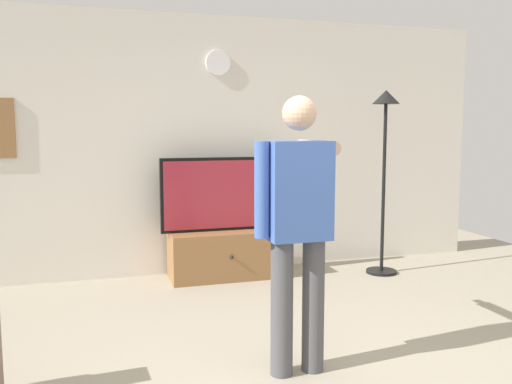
{
  "coord_description": "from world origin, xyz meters",
  "views": [
    {
      "loc": [
        -1.17,
        -2.76,
        1.54
      ],
      "look_at": [
        0.04,
        1.2,
        1.05
      ],
      "focal_mm": 38.25,
      "sensor_mm": 36.0,
      "label": 1
    }
  ],
  "objects_px": {
    "wall_clock": "(218,63)",
    "television": "(224,194)",
    "person_standing_nearer_lamp": "(298,220)",
    "tv_stand": "(226,254)",
    "floor_lamp": "(385,144)"
  },
  "relations": [
    {
      "from": "tv_stand",
      "to": "person_standing_nearer_lamp",
      "type": "distance_m",
      "value": 2.39
    },
    {
      "from": "floor_lamp",
      "to": "person_standing_nearer_lamp",
      "type": "xyz_separation_m",
      "value": [
        -1.73,
        -1.95,
        -0.4
      ]
    },
    {
      "from": "floor_lamp",
      "to": "person_standing_nearer_lamp",
      "type": "bearing_deg",
      "value": -131.58
    },
    {
      "from": "television",
      "to": "floor_lamp",
      "type": "bearing_deg",
      "value": -12.88
    },
    {
      "from": "television",
      "to": "floor_lamp",
      "type": "relative_size",
      "value": 0.68
    },
    {
      "from": "tv_stand",
      "to": "floor_lamp",
      "type": "height_order",
      "value": "floor_lamp"
    },
    {
      "from": "tv_stand",
      "to": "television",
      "type": "xyz_separation_m",
      "value": [
        0.0,
        0.05,
        0.62
      ]
    },
    {
      "from": "wall_clock",
      "to": "television",
      "type": "bearing_deg",
      "value": -90.0
    },
    {
      "from": "wall_clock",
      "to": "floor_lamp",
      "type": "height_order",
      "value": "wall_clock"
    },
    {
      "from": "television",
      "to": "person_standing_nearer_lamp",
      "type": "bearing_deg",
      "value": -92.48
    },
    {
      "from": "television",
      "to": "wall_clock",
      "type": "xyz_separation_m",
      "value": [
        -0.0,
        0.24,
        1.35
      ]
    },
    {
      "from": "tv_stand",
      "to": "television",
      "type": "height_order",
      "value": "television"
    },
    {
      "from": "wall_clock",
      "to": "tv_stand",
      "type": "bearing_deg",
      "value": -90.0
    },
    {
      "from": "tv_stand",
      "to": "television",
      "type": "bearing_deg",
      "value": 90.0
    },
    {
      "from": "tv_stand",
      "to": "person_standing_nearer_lamp",
      "type": "xyz_separation_m",
      "value": [
        -0.1,
        -2.27,
        0.73
      ]
    }
  ]
}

